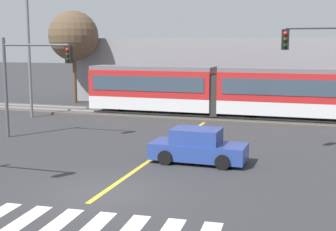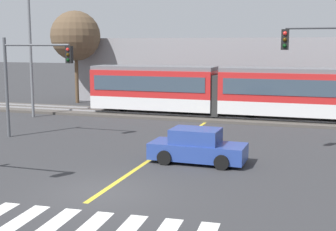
{
  "view_description": "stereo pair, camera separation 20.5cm",
  "coord_description": "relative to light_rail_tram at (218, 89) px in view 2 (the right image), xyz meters",
  "views": [
    {
      "loc": [
        6.97,
        -14.39,
        5.19
      ],
      "look_at": [
        -0.09,
        7.93,
        1.6
      ],
      "focal_mm": 50.0,
      "sensor_mm": 36.0,
      "label": 1
    },
    {
      "loc": [
        7.16,
        -14.33,
        5.19
      ],
      "look_at": [
        -0.09,
        7.93,
        1.6
      ],
      "focal_mm": 50.0,
      "sensor_mm": 36.0,
      "label": 2
    }
  ],
  "objects": [
    {
      "name": "street_lamp_west",
      "position": [
        -12.54,
        -3.43,
        3.39
      ],
      "size": [
        2.13,
        0.28,
        9.7
      ],
      "color": "slate",
      "rests_on": "ground"
    },
    {
      "name": "crosswalk_stripe_3",
      "position": [
        -1.51,
        -20.82,
        -2.04
      ],
      "size": [
        0.72,
        2.83,
        0.01
      ],
      "primitive_type": "cube",
      "rotation": [
        0.0,
        0.0,
        0.06
      ],
      "color": "silver",
      "rests_on": "ground"
    },
    {
      "name": "light_rail_tram",
      "position": [
        0.0,
        0.0,
        0.0
      ],
      "size": [
        18.5,
        2.64,
        3.43
      ],
      "color": "silver",
      "rests_on": "track_bed"
    },
    {
      "name": "rail_near",
      "position": [
        -0.41,
        -0.71,
        -1.82
      ],
      "size": [
        120.0,
        0.08,
        0.1
      ],
      "primitive_type": "cube",
      "color": "#939399",
      "rests_on": "track_bed"
    },
    {
      "name": "ground_plane",
      "position": [
        -0.41,
        -17.61,
        -2.05
      ],
      "size": [
        200.0,
        200.0,
        0.0
      ],
      "primitive_type": "plane",
      "color": "#333335"
    },
    {
      "name": "crosswalk_stripe_5",
      "position": [
        0.68,
        -20.69,
        -2.04
      ],
      "size": [
        0.72,
        2.83,
        0.01
      ],
      "primitive_type": "cube",
      "rotation": [
        0.0,
        0.0,
        0.06
      ],
      "color": "silver",
      "rests_on": "ground"
    },
    {
      "name": "crosswalk_stripe_4",
      "position": [
        -0.41,
        -20.75,
        -2.04
      ],
      "size": [
        0.72,
        2.83,
        0.01
      ],
      "primitive_type": "cube",
      "rotation": [
        0.0,
        0.0,
        0.06
      ],
      "color": "silver",
      "rests_on": "ground"
    },
    {
      "name": "building_backdrop_far",
      "position": [
        -0.95,
        9.47,
        0.8
      ],
      "size": [
        27.73,
        6.0,
        5.7
      ],
      "primitive_type": "cube",
      "color": "gray",
      "rests_on": "ground"
    },
    {
      "name": "sedan_crossing",
      "position": [
        1.74,
        -12.41,
        -1.35
      ],
      "size": [
        4.22,
        1.97,
        1.52
      ],
      "color": "#284293",
      "rests_on": "ground"
    },
    {
      "name": "traffic_light_mid_left",
      "position": [
        -8.3,
        -10.1,
        1.67
      ],
      "size": [
        4.25,
        0.38,
        5.54
      ],
      "color": "#515459",
      "rests_on": "ground"
    },
    {
      "name": "bare_tree_far_west",
      "position": [
        -13.76,
        4.9,
        3.82
      ],
      "size": [
        4.34,
        4.34,
        8.06
      ],
      "color": "brown",
      "rests_on": "ground"
    },
    {
      "name": "lane_centre_line",
      "position": [
        -0.41,
        -10.37,
        -2.05
      ],
      "size": [
        0.2,
        16.76,
        0.01
      ],
      "primitive_type": "cube",
      "color": "gold",
      "rests_on": "ground"
    },
    {
      "name": "rail_far",
      "position": [
        -0.41,
        0.73,
        -1.82
      ],
      "size": [
        120.0,
        0.08,
        0.1
      ],
      "primitive_type": "cube",
      "color": "#939399",
      "rests_on": "track_bed"
    },
    {
      "name": "track_bed",
      "position": [
        -0.41,
        0.01,
        -1.96
      ],
      "size": [
        120.0,
        4.0,
        0.18
      ],
      "primitive_type": "cube",
      "color": "#4C4742",
      "rests_on": "ground"
    }
  ]
}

